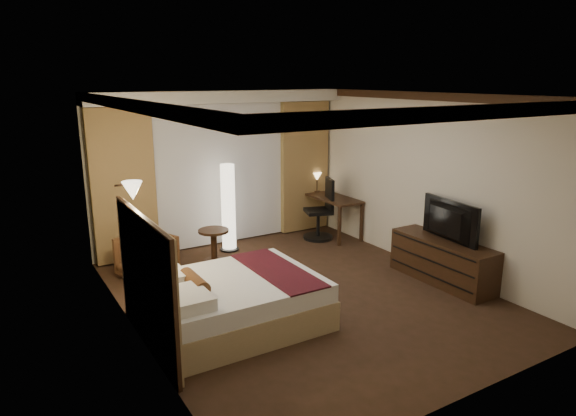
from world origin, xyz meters
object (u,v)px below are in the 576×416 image
bed (234,302)px  dresser (443,261)px  television (444,220)px  floor_lamp (228,208)px  desk (331,216)px  armchair (146,255)px  office_chair (318,209)px  side_table (214,246)px

bed → dresser: size_ratio=1.22×
dresser → television: 0.63m
floor_lamp → desk: size_ratio=1.18×
armchair → television: (3.61, -2.40, 0.60)m
floor_lamp → television: bearing=-54.9°
desk → office_chair: 0.39m
armchair → floor_lamp: floor_lamp is taller
side_table → bed: bearing=-107.2°
desk → dresser: desk is taller
armchair → desk: size_ratio=0.55×
bed → desk: 3.92m
office_chair → bed: bearing=-121.6°
armchair → office_chair: office_chair is taller
office_chair → armchair: bearing=-156.6°
floor_lamp → desk: floor_lamp is taller
bed → dresser: 3.20m
bed → side_table: size_ratio=3.73×
floor_lamp → office_chair: size_ratio=1.34×
television → bed: bearing=90.0°
floor_lamp → desk: (2.02, -0.20, -0.38)m
office_chair → television: size_ratio=1.05×
television → side_table: bearing=51.0°
bed → side_table: (0.67, 2.17, -0.02)m
side_table → floor_lamp: (0.45, 0.39, 0.49)m
desk → television: television is taller
bed → office_chair: 3.64m
armchair → desk: 3.61m
floor_lamp → television: 3.55m
armchair → office_chair: (3.26, 0.25, 0.21)m
floor_lamp → office_chair: 1.72m
dresser → television: (-0.03, 0.00, 0.63)m
bed → dresser: dresser is taller
office_chair → dresser: (0.38, -2.64, -0.25)m
floor_lamp → office_chair: floor_lamp is taller
bed → side_table: bed is taller
desk → office_chair: size_ratio=1.13×
side_table → armchair: bearing=-174.3°
bed → side_table: bearing=72.8°
armchair → television: television is taller
office_chair → television: bearing=-63.4°
side_table → desk: 2.48m
desk → television: (0.02, -2.69, 0.57)m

